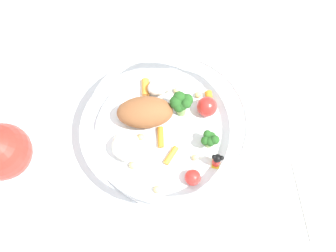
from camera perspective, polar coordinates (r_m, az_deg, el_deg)
ground_plane at (r=0.66m, az=0.88°, el=-0.93°), size 2.40×2.40×0.00m
food_container at (r=0.63m, az=-0.58°, el=0.17°), size 0.24×0.24×0.06m
loose_apple at (r=0.65m, az=-21.70°, el=-3.27°), size 0.08×0.08×0.10m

